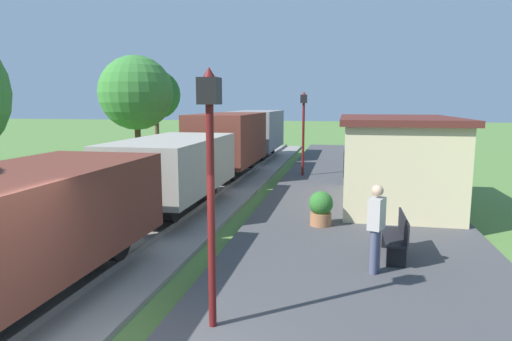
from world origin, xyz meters
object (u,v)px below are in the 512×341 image
object	(u,v)px
person_waiting	(376,225)
lamp_post_far	(304,118)
bench_down_platform	(372,170)
lamp_post_near	(210,152)
station_hut	(395,160)
tree_trackside_far	(136,93)
potted_planter	(321,208)
tree_field_left	(156,95)
bench_near_hut	(397,236)
freight_train	(212,151)

from	to	relation	value
person_waiting	lamp_post_far	bearing A→B (deg)	-55.96
bench_down_platform	lamp_post_near	world-z (taller)	lamp_post_near
bench_down_platform	person_waiting	world-z (taller)	person_waiting
station_hut	person_waiting	world-z (taller)	station_hut
person_waiting	lamp_post_far	size ratio (longest dim) A/B	0.46
station_hut	tree_trackside_far	size ratio (longest dim) A/B	1.02
potted_planter	tree_trackside_far	xyz separation A→B (m)	(-9.22, 8.30, 3.19)
tree_trackside_far	tree_field_left	distance (m)	8.00
tree_trackside_far	bench_near_hut	bearing A→B (deg)	-43.80
lamp_post_far	potted_planter	bearing A→B (deg)	-81.29
bench_near_hut	lamp_post_far	size ratio (longest dim) A/B	0.41
bench_near_hut	lamp_post_near	size ratio (longest dim) A/B	0.41
lamp_post_far	bench_near_hut	bearing A→B (deg)	-74.02
bench_near_hut	bench_down_platform	world-z (taller)	same
lamp_post_near	tree_field_left	xyz separation A→B (m)	(-10.36, 21.67, 1.17)
bench_near_hut	tree_trackside_far	size ratio (longest dim) A/B	0.26
bench_down_platform	tree_trackside_far	xyz separation A→B (m)	(-10.93, 1.21, 3.20)
freight_train	tree_trackside_far	world-z (taller)	tree_trackside_far
bench_near_hut	bench_down_platform	bearing A→B (deg)	90.00
person_waiting	lamp_post_near	size ratio (longest dim) A/B	0.46
bench_down_platform	station_hut	bearing A→B (deg)	-83.34
station_hut	tree_field_left	xyz separation A→B (m)	(-13.77, 12.84, 2.32)
freight_train	station_hut	bearing A→B (deg)	-18.80
lamp_post_near	potted_planter	bearing A→B (deg)	77.77
station_hut	person_waiting	bearing A→B (deg)	-98.86
person_waiting	bench_near_hut	bearing A→B (deg)	-95.78
person_waiting	tree_trackside_far	xyz separation A→B (m)	(-10.42, 11.45, 2.73)
person_waiting	lamp_post_near	xyz separation A→B (m)	(-2.44, -2.59, 1.62)
freight_train	person_waiting	world-z (taller)	freight_train
station_hut	tree_trackside_far	bearing A→B (deg)	155.46
bench_near_hut	tree_field_left	world-z (taller)	tree_field_left
bench_down_platform	lamp_post_near	xyz separation A→B (m)	(-2.95, -12.83, 2.08)
potted_planter	lamp_post_far	world-z (taller)	lamp_post_far
tree_trackside_far	bench_down_platform	bearing A→B (deg)	-6.31
tree_trackside_far	freight_train	bearing A→B (deg)	-32.16
freight_train	bench_near_hut	distance (m)	9.92
potted_planter	lamp_post_near	distance (m)	6.23
person_waiting	potted_planter	bearing A→B (deg)	-47.35
station_hut	tree_trackside_far	xyz separation A→B (m)	(-11.39, 5.20, 2.26)
bench_near_hut	tree_trackside_far	world-z (taller)	tree_trackside_far
lamp_post_far	station_hut	bearing A→B (deg)	-55.76
freight_train	potted_planter	bearing A→B (deg)	-49.47
tree_trackside_far	potted_planter	bearing A→B (deg)	-41.99
bench_near_hut	tree_field_left	size ratio (longest dim) A/B	0.27
person_waiting	tree_trackside_far	distance (m)	15.72
bench_near_hut	potted_planter	size ratio (longest dim) A/B	1.64
bench_near_hut	lamp_post_near	distance (m)	5.07
person_waiting	tree_trackside_far	size ratio (longest dim) A/B	0.30
lamp_post_near	lamp_post_far	distance (m)	13.85
lamp_post_near	person_waiting	bearing A→B (deg)	46.68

